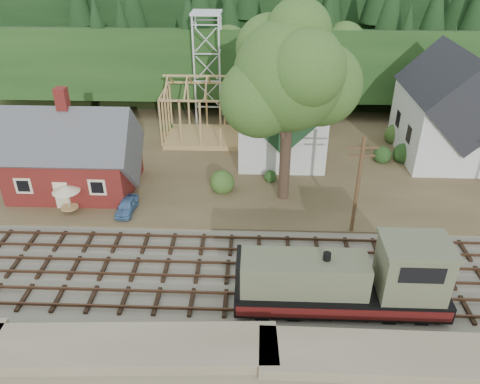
{
  "coord_description": "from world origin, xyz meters",
  "views": [
    {
      "loc": [
        -0.31,
        -24.49,
        20.62
      ],
      "look_at": [
        -1.53,
        6.0,
        3.0
      ],
      "focal_mm": 35.0,
      "sensor_mm": 36.0,
      "label": 1
    }
  ],
  "objects_px": {
    "locomotive": "(350,282)",
    "car_blue": "(127,206)",
    "patio_set": "(66,190)",
    "car_green": "(55,191)"
  },
  "relations": [
    {
      "from": "locomotive",
      "to": "patio_set",
      "type": "relative_size",
      "value": 5.14
    },
    {
      "from": "locomotive",
      "to": "car_blue",
      "type": "xyz_separation_m",
      "value": [
        -16.04,
        10.13,
        -1.33
      ]
    },
    {
      "from": "car_blue",
      "to": "patio_set",
      "type": "height_order",
      "value": "patio_set"
    },
    {
      "from": "car_blue",
      "to": "patio_set",
      "type": "bearing_deg",
      "value": -174.74
    },
    {
      "from": "patio_set",
      "to": "car_green",
      "type": "bearing_deg",
      "value": 131.41
    },
    {
      "from": "locomotive",
      "to": "car_green",
      "type": "distance_m",
      "value": 25.78
    },
    {
      "from": "locomotive",
      "to": "patio_set",
      "type": "height_order",
      "value": "locomotive"
    },
    {
      "from": "car_blue",
      "to": "patio_set",
      "type": "distance_m",
      "value": 4.84
    },
    {
      "from": "car_green",
      "to": "patio_set",
      "type": "relative_size",
      "value": 1.56
    },
    {
      "from": "car_blue",
      "to": "car_green",
      "type": "bearing_deg",
      "value": 165.15
    }
  ]
}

